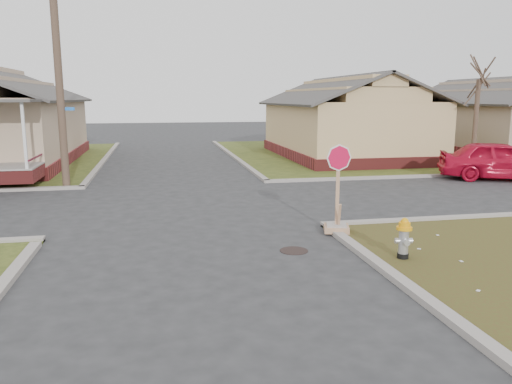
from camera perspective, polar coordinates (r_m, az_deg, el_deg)
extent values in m
plane|color=#28292B|center=(11.50, -7.02, -6.61)|extent=(120.00, 120.00, 0.00)
cube|color=#323F16|center=(36.99, 26.84, 4.33)|extent=(37.00, 19.00, 0.05)
cylinder|color=black|center=(11.39, 4.36, -6.70)|extent=(0.64, 0.64, 0.01)
cube|color=maroon|center=(29.65, 10.09, 4.55)|extent=(7.20, 11.20, 0.60)
cube|color=#DFB983|center=(29.53, 10.19, 7.64)|extent=(7.00, 11.00, 2.60)
cube|color=maroon|center=(34.56, 25.78, 4.51)|extent=(7.20, 11.20, 0.60)
cube|color=tan|center=(34.45, 25.99, 7.15)|extent=(7.00, 11.00, 2.60)
cylinder|color=#443227|center=(20.18, -21.68, 13.09)|extent=(0.28, 0.28, 9.00)
cylinder|color=#443227|center=(25.83, 23.77, 7.04)|extent=(0.22, 0.22, 4.20)
cylinder|color=black|center=(11.14, 16.42, -6.99)|extent=(0.24, 0.24, 0.11)
cylinder|color=#ACADB1|center=(11.05, 16.51, -5.47)|extent=(0.21, 0.21, 0.50)
sphere|color=#ACADB1|center=(10.99, 16.58, -4.21)|extent=(0.21, 0.21, 0.21)
cylinder|color=orange|center=(10.97, 16.59, -3.99)|extent=(0.33, 0.33, 0.07)
cylinder|color=orange|center=(10.96, 16.61, -3.60)|extent=(0.24, 0.24, 0.11)
sphere|color=orange|center=(10.94, 16.63, -3.27)|extent=(0.16, 0.16, 0.16)
cube|color=tan|center=(12.93, 9.18, -4.13)|extent=(0.62, 0.62, 0.15)
cube|color=#9F9792|center=(12.90, 9.19, -3.73)|extent=(0.50, 0.50, 0.04)
cube|color=tan|center=(12.69, 9.32, 0.55)|extent=(0.09, 0.04, 2.09)
cylinder|color=#C80D3A|center=(12.55, 9.49, 3.88)|extent=(0.56, 0.25, 0.60)
cylinder|color=silver|center=(12.56, 9.47, 3.89)|extent=(0.63, 0.28, 0.68)
imported|color=red|center=(23.35, 26.08, 3.27)|extent=(5.19, 3.65, 1.64)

